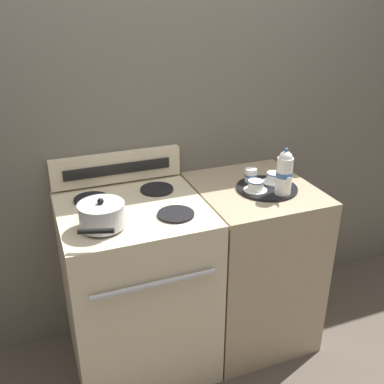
% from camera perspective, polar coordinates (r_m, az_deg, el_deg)
% --- Properties ---
extents(ground_plane, '(6.00, 6.00, 0.00)m').
position_cam_1_polar(ground_plane, '(2.79, -0.01, -18.41)').
color(ground_plane, brown).
extents(wall_back, '(6.00, 0.05, 2.20)m').
position_cam_1_polar(wall_back, '(2.51, -2.99, 5.92)').
color(wall_back, '#666056').
rests_on(wall_back, ground).
extents(stove, '(0.71, 0.70, 0.95)m').
position_cam_1_polar(stove, '(2.42, -6.97, -11.92)').
color(stove, beige).
rests_on(stove, ground).
extents(control_panel, '(0.69, 0.05, 0.16)m').
position_cam_1_polar(control_panel, '(2.42, -9.53, 3.09)').
color(control_panel, beige).
rests_on(control_panel, stove).
extents(side_counter, '(0.60, 0.67, 0.94)m').
position_cam_1_polar(side_counter, '(2.62, 7.41, -8.80)').
color(side_counter, tan).
rests_on(side_counter, ground).
extents(saucepan, '(0.23, 0.30, 0.13)m').
position_cam_1_polar(saucepan, '(1.98, -11.40, -2.89)').
color(saucepan, '#B7B7BC').
rests_on(saucepan, stove).
extents(serving_tray, '(0.32, 0.32, 0.01)m').
position_cam_1_polar(serving_tray, '(2.38, 9.48, 0.49)').
color(serving_tray, black).
rests_on(serving_tray, side_counter).
extents(teapot, '(0.08, 0.13, 0.24)m').
position_cam_1_polar(teapot, '(2.27, 11.66, 2.44)').
color(teapot, white).
rests_on(teapot, serving_tray).
extents(teacup_left, '(0.12, 0.12, 0.06)m').
position_cam_1_polar(teacup_left, '(2.31, 8.07, 0.80)').
color(teacup_left, white).
rests_on(teacup_left, serving_tray).
extents(teacup_right, '(0.12, 0.12, 0.06)m').
position_cam_1_polar(teacup_right, '(2.42, 10.36, 1.81)').
color(teacup_right, white).
rests_on(teacup_right, serving_tray).
extents(creamer_jug, '(0.07, 0.07, 0.07)m').
position_cam_1_polar(creamer_jug, '(2.41, 7.46, 2.14)').
color(creamer_jug, white).
rests_on(creamer_jug, serving_tray).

